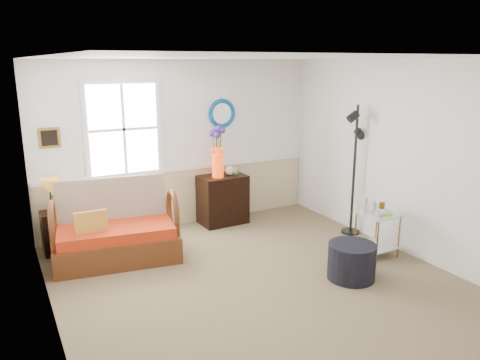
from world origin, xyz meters
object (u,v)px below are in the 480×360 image
loveseat (115,222)px  side_table (377,234)px  cabinet (223,199)px  ottoman (352,261)px  lamp_stand (55,233)px  floor_lamp (354,171)px

loveseat → side_table: loveseat is taller
cabinet → side_table: (1.25, -2.17, -0.09)m
side_table → ottoman: size_ratio=1.05×
side_table → cabinet: bearing=120.1°
loveseat → ottoman: bearing=-30.4°
lamp_stand → floor_lamp: bearing=-17.6°
lamp_stand → ottoman: size_ratio=1.03×
lamp_stand → cabinet: 2.57m
lamp_stand → ottoman: lamp_stand is taller
floor_lamp → loveseat: bearing=180.0°
lamp_stand → side_table: (3.82, -2.13, 0.01)m
cabinet → ottoman: bearing=-81.0°
loveseat → floor_lamp: size_ratio=0.81×
cabinet → floor_lamp: 2.12m
cabinet → ottoman: cabinet is taller
loveseat → floor_lamp: floor_lamp is taller
side_table → floor_lamp: (0.28, 0.83, 0.68)m
cabinet → ottoman: size_ratio=1.38×
loveseat → ottoman: (2.36, -1.91, -0.30)m
loveseat → floor_lamp: (3.41, -0.69, 0.46)m
lamp_stand → side_table: size_ratio=0.98×
lamp_stand → cabinet: (2.57, 0.04, 0.10)m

